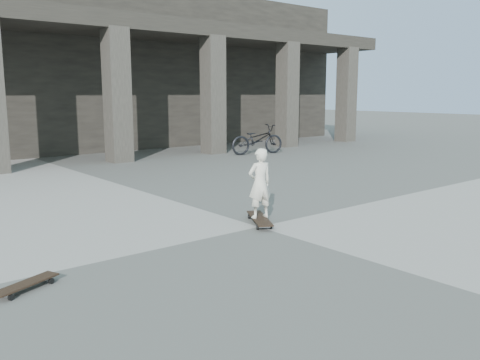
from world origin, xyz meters
TOP-DOWN VIEW (x-y plane):
  - ground at (0.00, 0.00)m, footprint 90.00×90.00m
  - colonnade at (-0.00, 13.77)m, footprint 28.00×8.82m
  - longboard at (0.14, 0.14)m, footprint 0.71×1.00m
  - skateboard_spare at (-3.64, -0.39)m, footprint 0.75×0.46m
  - child at (0.14, 0.14)m, footprint 0.45×0.34m
  - bicycle at (6.34, 7.30)m, footprint 2.03×1.09m

SIDE VIEW (x-z plane):
  - ground at x=0.00m, z-range 0.00..0.00m
  - skateboard_spare at x=-3.64m, z-range 0.02..0.11m
  - longboard at x=0.14m, z-range 0.03..0.13m
  - bicycle at x=6.34m, z-range 0.00..1.01m
  - child at x=0.14m, z-range 0.10..1.22m
  - colonnade at x=0.00m, z-range 0.03..6.03m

